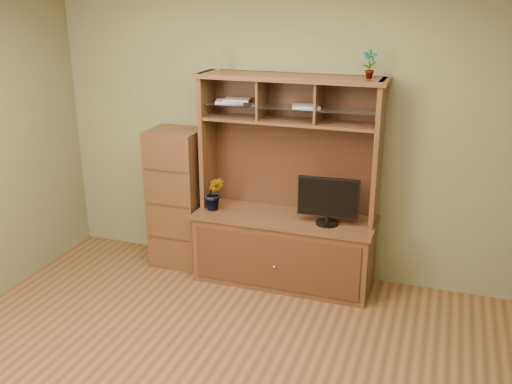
% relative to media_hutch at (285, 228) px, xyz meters
% --- Properties ---
extents(room, '(4.54, 4.04, 2.74)m').
position_rel_media_hutch_xyz_m(room, '(-0.09, -1.73, 0.83)').
color(room, '#593419').
rests_on(room, ground).
extents(media_hutch, '(1.66, 0.61, 1.90)m').
position_rel_media_hutch_xyz_m(media_hutch, '(0.00, 0.00, 0.00)').
color(media_hutch, '#482614').
rests_on(media_hutch, room).
extents(monitor, '(0.53, 0.20, 0.42)m').
position_rel_media_hutch_xyz_m(monitor, '(0.40, -0.08, 0.35)').
color(monitor, black).
rests_on(monitor, media_hutch).
extents(orchid_plant, '(0.21, 0.18, 0.32)m').
position_rel_media_hutch_xyz_m(orchid_plant, '(-0.66, -0.08, 0.29)').
color(orchid_plant, '#34561D').
rests_on(orchid_plant, media_hutch).
extents(top_plant, '(0.14, 0.11, 0.23)m').
position_rel_media_hutch_xyz_m(top_plant, '(0.66, 0.08, 1.49)').
color(top_plant, '#295E20').
rests_on(top_plant, media_hutch).
extents(reed_diffuser, '(0.05, 0.05, 0.25)m').
position_rel_media_hutch_xyz_m(reed_diffuser, '(-0.66, 0.08, 1.47)').
color(reed_diffuser, silver).
rests_on(reed_diffuser, media_hutch).
extents(magazines, '(0.99, 0.25, 0.04)m').
position_rel_media_hutch_xyz_m(magazines, '(-0.31, 0.08, 1.13)').
color(magazines, silver).
rests_on(magazines, media_hutch).
extents(side_cabinet, '(0.48, 0.44, 1.35)m').
position_rel_media_hutch_xyz_m(side_cabinet, '(-1.10, 0.03, 0.15)').
color(side_cabinet, '#482614').
rests_on(side_cabinet, room).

